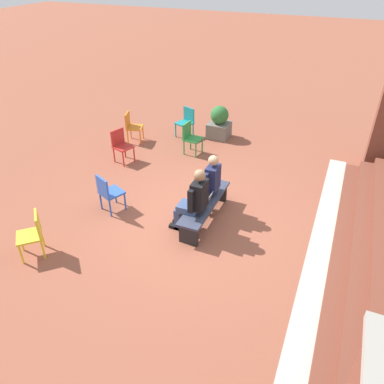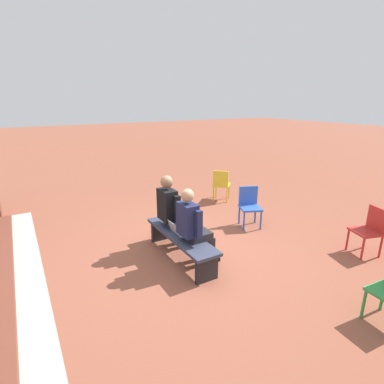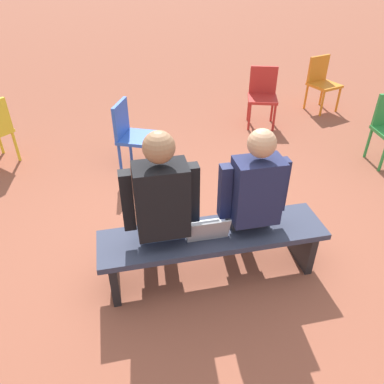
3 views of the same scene
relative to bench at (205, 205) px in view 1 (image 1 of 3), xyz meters
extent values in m
plane|color=brown|center=(0.09, -0.27, -0.35)|extent=(60.00, 60.00, 0.00)
cube|color=#B7B2A8|center=(0.00, 2.27, -0.35)|extent=(7.47, 0.40, 0.01)
cube|color=brown|center=(0.00, 3.07, -0.28)|extent=(6.67, 1.20, 0.15)
cube|color=brown|center=(0.00, 3.22, -0.13)|extent=(6.67, 0.90, 0.15)
cube|color=#33384C|center=(0.00, 0.00, 0.07)|extent=(1.80, 0.44, 0.05)
cube|color=black|center=(-0.80, 0.00, -0.15)|extent=(0.06, 0.37, 0.40)
cube|color=black|center=(0.80, 0.00, -0.15)|extent=(0.06, 0.37, 0.40)
cube|color=#232328|center=(-0.31, -0.17, 0.15)|extent=(0.31, 0.37, 0.13)
cube|color=#232328|center=(-0.39, -0.35, -0.13)|extent=(0.10, 0.11, 0.45)
cube|color=black|center=(-0.39, -0.41, -0.32)|extent=(0.10, 0.22, 0.06)
cube|color=#232328|center=(-0.22, -0.35, -0.13)|extent=(0.10, 0.11, 0.45)
cube|color=black|center=(-0.22, -0.41, -0.32)|extent=(0.10, 0.22, 0.06)
cube|color=#1E2347|center=(-0.31, 0.04, 0.47)|extent=(0.35, 0.22, 0.52)
cube|color=navy|center=(-0.31, -0.08, 0.44)|extent=(0.05, 0.01, 0.31)
cube|color=#1E2347|center=(-0.53, -0.03, 0.46)|extent=(0.08, 0.09, 0.44)
cube|color=#1E2347|center=(-0.08, -0.03, 0.46)|extent=(0.08, 0.09, 0.44)
sphere|color=tan|center=(-0.31, 0.04, 0.86)|extent=(0.20, 0.20, 0.20)
cube|color=#384C75|center=(0.40, -0.18, 0.15)|extent=(0.33, 0.39, 0.14)
cube|color=#384C75|center=(0.31, -0.37, -0.13)|extent=(0.11, 0.12, 0.45)
cube|color=black|center=(0.31, -0.43, -0.32)|extent=(0.11, 0.24, 0.07)
cube|color=#384C75|center=(0.48, -0.37, -0.13)|extent=(0.11, 0.12, 0.45)
cube|color=black|center=(0.48, -0.43, -0.32)|extent=(0.11, 0.24, 0.07)
cube|color=black|center=(0.40, 0.04, 0.50)|extent=(0.37, 0.24, 0.55)
cube|color=black|center=(0.16, -0.03, 0.48)|extent=(0.09, 0.10, 0.47)
cube|color=black|center=(0.63, -0.03, 0.48)|extent=(0.09, 0.10, 0.47)
sphere|color=#8C6647|center=(0.40, 0.04, 0.91)|extent=(0.22, 0.22, 0.22)
cube|color=#9EA0A5|center=(0.06, -0.04, 0.11)|extent=(0.32, 0.22, 0.02)
cube|color=#2D2D33|center=(0.06, -0.05, 0.12)|extent=(0.29, 0.15, 0.00)
cube|color=#9EA0A5|center=(0.06, 0.10, 0.21)|extent=(0.32, 0.07, 0.19)
cube|color=#33519E|center=(0.06, 0.09, 0.21)|extent=(0.28, 0.06, 0.17)
cube|color=orange|center=(-2.71, -3.20, 0.07)|extent=(0.53, 0.53, 0.04)
cube|color=orange|center=(-2.65, -3.38, 0.29)|extent=(0.39, 0.16, 0.40)
cylinder|color=orange|center=(-2.59, -2.97, -0.15)|extent=(0.04, 0.04, 0.40)
cylinder|color=orange|center=(-2.93, -3.08, -0.15)|extent=(0.04, 0.04, 0.40)
cylinder|color=orange|center=(-2.48, -3.31, -0.15)|extent=(0.04, 0.04, 0.40)
cylinder|color=orange|center=(-2.82, -3.42, -0.15)|extent=(0.04, 0.04, 0.40)
cube|color=teal|center=(-3.53, -2.03, 0.07)|extent=(0.54, 0.54, 0.04)
cube|color=teal|center=(-3.71, -1.97, 0.29)|extent=(0.18, 0.39, 0.40)
cylinder|color=teal|center=(-3.42, -2.27, -0.15)|extent=(0.04, 0.04, 0.40)
cylinder|color=teal|center=(-3.30, -1.93, -0.15)|extent=(0.04, 0.04, 0.40)
cylinder|color=teal|center=(-3.76, -2.14, -0.15)|extent=(0.04, 0.04, 0.40)
cylinder|color=teal|center=(-3.63, -1.80, -0.15)|extent=(0.04, 0.04, 0.40)
cube|color=#2D893D|center=(-2.64, -1.38, 0.07)|extent=(0.46, 0.46, 0.04)
cube|color=#2D893D|center=(-2.66, -1.57, 0.29)|extent=(0.40, 0.08, 0.40)
cylinder|color=#2D893D|center=(-2.45, -1.22, -0.15)|extent=(0.04, 0.04, 0.40)
cylinder|color=#2D893D|center=(-2.80, -1.18, -0.15)|extent=(0.04, 0.04, 0.40)
cylinder|color=#2D893D|center=(-2.48, -1.58, -0.15)|extent=(0.04, 0.04, 0.40)
cylinder|color=#2D893D|center=(-2.84, -1.54, -0.15)|extent=(0.04, 0.04, 0.40)
cube|color=#2D56B7|center=(0.42, -1.90, 0.07)|extent=(0.55, 0.55, 0.04)
cube|color=#2D56B7|center=(0.59, -1.97, 0.29)|extent=(0.20, 0.38, 0.40)
cylinder|color=#2D56B7|center=(0.32, -1.66, -0.15)|extent=(0.04, 0.04, 0.40)
cylinder|color=#2D56B7|center=(0.18, -1.99, -0.15)|extent=(0.04, 0.04, 0.40)
cylinder|color=#2D56B7|center=(0.65, -1.81, -0.15)|extent=(0.04, 0.04, 0.40)
cylinder|color=#2D56B7|center=(0.51, -2.13, -0.15)|extent=(0.04, 0.04, 0.40)
cube|color=red|center=(-1.50, -2.82, 0.07)|extent=(0.53, 0.53, 0.04)
cube|color=red|center=(-1.56, -3.00, 0.29)|extent=(0.39, 0.16, 0.40)
cylinder|color=red|center=(-1.28, -2.70, -0.15)|extent=(0.04, 0.04, 0.40)
cylinder|color=red|center=(-1.62, -2.60, -0.15)|extent=(0.04, 0.04, 0.40)
cylinder|color=red|center=(-1.39, -3.05, -0.15)|extent=(0.04, 0.04, 0.40)
cylinder|color=red|center=(-1.73, -2.94, -0.15)|extent=(0.04, 0.04, 0.40)
cube|color=gold|center=(2.17, -2.44, 0.07)|extent=(0.59, 0.59, 0.04)
cube|color=gold|center=(2.04, -2.30, 0.29)|extent=(0.32, 0.31, 0.40)
cylinder|color=gold|center=(2.17, -2.69, -0.15)|extent=(0.04, 0.04, 0.40)
cylinder|color=gold|center=(2.43, -2.44, -0.15)|extent=(0.04, 0.04, 0.40)
cylinder|color=gold|center=(1.92, -2.43, -0.15)|extent=(0.04, 0.04, 0.40)
cylinder|color=gold|center=(2.18, -2.18, -0.15)|extent=(0.04, 0.04, 0.40)
cube|color=#6B665B|center=(-3.90, -1.10, -0.13)|extent=(0.60, 0.60, 0.44)
sphere|color=#2D6B33|center=(-3.90, -1.10, 0.33)|extent=(0.52, 0.52, 0.52)
camera|label=1|loc=(5.70, 2.17, 4.24)|focal=35.00mm
camera|label=2|loc=(-4.03, 2.17, 2.25)|focal=28.00mm
camera|label=3|loc=(0.64, 2.17, 2.01)|focal=35.00mm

